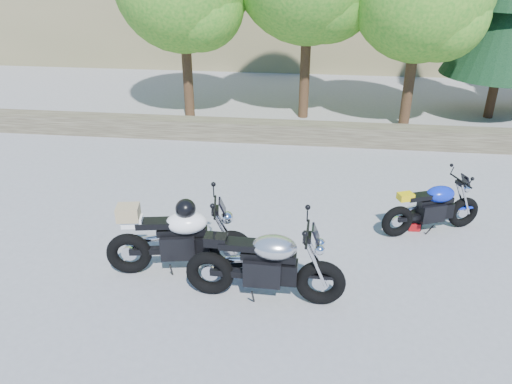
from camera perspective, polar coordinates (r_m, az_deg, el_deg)
ground at (r=8.11m, az=-2.27°, el=-7.82°), size 90.00×90.00×0.00m
stone_wall at (r=12.90m, az=1.51°, el=6.94°), size 22.00×0.55×0.50m
silver_bike at (r=7.01m, az=1.12°, el=-8.43°), size 2.28×0.72×1.14m
white_bike at (r=7.64m, az=-8.87°, el=-5.13°), size 2.23×0.74×1.24m
blue_bike at (r=9.19m, az=19.56°, el=-1.74°), size 1.80×0.87×0.94m
backpack at (r=9.31m, az=17.62°, el=-3.11°), size 0.26×0.23×0.34m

